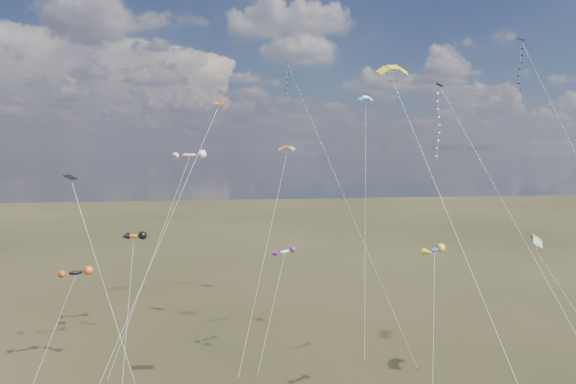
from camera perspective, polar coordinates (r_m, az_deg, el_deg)
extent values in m
cube|color=black|center=(61.69, 24.49, 15.17)|extent=(1.19, 1.18, 0.38)
cube|color=#0D1E54|center=(76.89, -0.10, 14.19)|extent=(0.82, 0.79, 0.28)
cylinder|color=silver|center=(65.19, 6.10, -0.08)|extent=(10.70, 24.43, 36.10)
cube|color=#332316|center=(59.92, 14.23, -18.46)|extent=(0.10, 0.10, 0.12)
cube|color=black|center=(46.39, -23.03, 1.52)|extent=(1.17, 1.20, 0.39)
cylinder|color=silver|center=(41.81, -18.57, -13.54)|extent=(8.84, 11.58, 21.27)
cube|color=#08174C|center=(50.99, 16.47, 11.34)|extent=(0.64, 0.69, 0.31)
cylinder|color=silver|center=(45.94, 25.77, -6.74)|extent=(8.87, 17.79, 29.58)
cube|color=#C65B05|center=(57.22, -7.65, 9.77)|extent=(1.11, 1.09, 0.29)
cylinder|color=silver|center=(50.11, -14.31, -6.05)|extent=(12.12, 16.16, 28.59)
cylinder|color=silver|center=(32.63, 21.10, -10.70)|extent=(2.53, 25.69, 30.17)
cylinder|color=silver|center=(65.96, 8.59, -2.28)|extent=(5.52, 18.90, 31.01)
cube|color=#332316|center=(60.42, 8.51, -18.16)|extent=(0.10, 0.10, 0.12)
cylinder|color=silver|center=(58.96, -2.60, -6.60)|extent=(6.95, 12.85, 23.87)
cube|color=#332316|center=(56.32, -5.58, -19.91)|extent=(0.10, 0.10, 0.12)
ellipsoid|color=black|center=(60.58, -22.52, -8.29)|extent=(3.14, 2.18, 1.15)
cylinder|color=silver|center=(60.09, -24.49, -13.53)|extent=(3.31, 4.93, 10.26)
ellipsoid|color=orange|center=(56.14, -16.77, -4.71)|extent=(2.59, 1.95, 1.05)
cylinder|color=silver|center=(53.88, -17.41, -13.07)|extent=(0.35, 8.30, 14.52)
ellipsoid|color=white|center=(58.12, -0.34, -6.62)|extent=(2.66, 2.09, 0.75)
cylinder|color=silver|center=(56.75, -1.86, -13.21)|extent=(3.79, 5.61, 12.08)
cube|color=#332316|center=(56.18, -3.52, -19.96)|extent=(0.10, 0.10, 0.12)
ellipsoid|color=red|center=(62.80, -10.91, 4.05)|extent=(3.59, 1.82, 1.16)
cylinder|color=silver|center=(59.30, -14.92, -7.19)|extent=(8.21, 10.26, 22.85)
cube|color=#332316|center=(58.60, -19.48, -19.15)|extent=(0.10, 0.10, 0.12)
ellipsoid|color=blue|center=(47.61, 15.98, -6.20)|extent=(2.29, 1.90, 0.86)
cylinder|color=silver|center=(44.35, 15.84, -16.91)|extent=(4.44, 10.14, 14.68)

